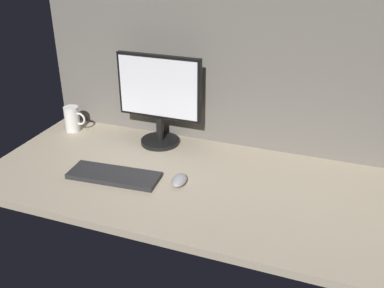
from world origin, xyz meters
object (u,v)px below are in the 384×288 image
keyboard (114,175)px  mug_ceramic_white (73,119)px  mouse (179,180)px  monitor (159,97)px

keyboard → mug_ceramic_white: mug_ceramic_white is taller
mouse → mug_ceramic_white: size_ratio=0.77×
monitor → keyboard: size_ratio=1.13×
keyboard → mouse: size_ratio=3.85×
monitor → mug_ceramic_white: monitor is taller
mouse → mug_ceramic_white: 73.88cm
monitor → mug_ceramic_white: size_ratio=3.34×
monitor → mug_ceramic_white: bearing=-176.8°
monitor → mouse: 43.66cm
keyboard → mouse: (26.42, 4.61, 0.70)cm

